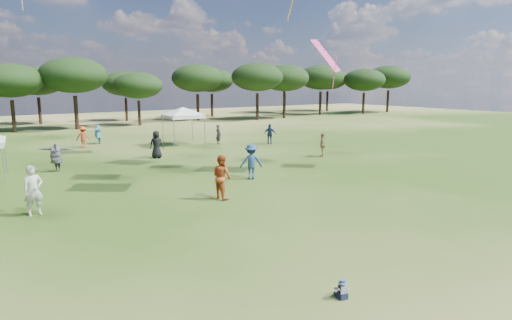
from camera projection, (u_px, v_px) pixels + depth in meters
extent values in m
cylinder|color=black|center=(13.00, 116.00, 42.58)|extent=(0.37, 0.37, 3.21)
ellipsoid|color=black|center=(10.00, 80.00, 41.96)|extent=(6.24, 6.24, 3.36)
cylinder|color=black|center=(76.00, 113.00, 45.39)|extent=(0.41, 0.41, 3.56)
ellipsoid|color=black|center=(74.00, 75.00, 44.70)|extent=(6.91, 6.91, 3.73)
cylinder|color=black|center=(139.00, 113.00, 49.55)|extent=(0.33, 0.33, 2.88)
ellipsoid|color=black|center=(138.00, 85.00, 48.98)|extent=(5.60, 5.60, 3.02)
cylinder|color=black|center=(198.00, 107.00, 56.33)|extent=(0.39, 0.39, 3.44)
ellipsoid|color=black|center=(197.00, 78.00, 55.66)|extent=(6.69, 6.69, 3.60)
cylinder|color=black|center=(257.00, 107.00, 56.88)|extent=(0.40, 0.40, 3.53)
ellipsoid|color=black|center=(257.00, 77.00, 56.19)|extent=(6.86, 6.86, 3.70)
cylinder|color=black|center=(284.00, 106.00, 59.90)|extent=(0.40, 0.40, 3.47)
ellipsoid|color=black|center=(285.00, 78.00, 59.22)|extent=(6.74, 6.74, 3.63)
cylinder|color=black|center=(320.00, 103.00, 66.24)|extent=(0.41, 0.41, 3.57)
ellipsoid|color=black|center=(321.00, 77.00, 65.54)|extent=(6.94, 6.94, 3.74)
cylinder|color=black|center=(363.00, 103.00, 68.27)|extent=(0.38, 0.38, 3.35)
ellipsoid|color=black|center=(364.00, 80.00, 67.61)|extent=(6.51, 6.51, 3.51)
cylinder|color=black|center=(388.00, 101.00, 72.23)|extent=(0.42, 0.42, 3.66)
ellipsoid|color=black|center=(389.00, 77.00, 71.51)|extent=(7.10, 7.10, 3.83)
cylinder|color=black|center=(40.00, 111.00, 50.89)|extent=(0.37, 0.37, 3.20)
ellipsoid|color=black|center=(37.00, 81.00, 50.27)|extent=(6.21, 6.21, 3.35)
cylinder|color=black|center=(126.00, 109.00, 55.46)|extent=(0.34, 0.34, 2.99)
ellipsoid|color=black|center=(125.00, 84.00, 54.87)|extent=(5.81, 5.81, 3.13)
cylinder|color=black|center=(212.00, 105.00, 62.80)|extent=(0.38, 0.38, 3.31)
ellipsoid|color=black|center=(212.00, 80.00, 62.15)|extent=(6.43, 6.43, 3.47)
cylinder|color=black|center=(284.00, 102.00, 70.62)|extent=(0.42, 0.42, 3.64)
ellipsoid|color=black|center=(284.00, 77.00, 69.90)|extent=(7.06, 7.06, 3.81)
cylinder|color=black|center=(327.00, 101.00, 75.14)|extent=(0.40, 0.40, 3.46)
ellipsoid|color=black|center=(328.00, 79.00, 74.46)|extent=(6.72, 6.72, 3.62)
cylinder|color=gray|center=(4.00, 164.00, 20.90)|extent=(0.06, 0.06, 1.93)
cylinder|color=gray|center=(6.00, 155.00, 23.45)|extent=(0.06, 0.06, 1.93)
cylinder|color=gray|center=(174.00, 133.00, 32.07)|extent=(0.06, 0.06, 2.35)
cylinder|color=gray|center=(205.00, 131.00, 33.35)|extent=(0.06, 0.06, 2.35)
cylinder|color=gray|center=(163.00, 130.00, 34.19)|extent=(0.06, 0.06, 2.35)
cylinder|color=gray|center=(192.00, 128.00, 35.47)|extent=(0.06, 0.06, 2.35)
cube|color=silver|center=(183.00, 116.00, 33.57)|extent=(2.82, 2.82, 0.25)
pyramid|color=silver|center=(183.00, 107.00, 33.44)|extent=(5.45, 5.45, 0.60)
cube|color=black|center=(342.00, 295.00, 9.81)|extent=(0.23, 0.23, 0.15)
cube|color=black|center=(337.00, 295.00, 9.92)|extent=(0.11, 0.19, 0.08)
cube|color=black|center=(342.00, 294.00, 9.97)|extent=(0.11, 0.19, 0.08)
cube|color=white|center=(343.00, 289.00, 9.78)|extent=(0.21, 0.17, 0.19)
cylinder|color=white|center=(337.00, 289.00, 9.79)|extent=(0.10, 0.19, 0.12)
cylinder|color=white|center=(346.00, 287.00, 9.87)|extent=(0.10, 0.19, 0.12)
sphere|color=#E0B293|center=(343.00, 284.00, 9.76)|extent=(0.13, 0.13, 0.13)
cone|color=#466DA5|center=(343.00, 282.00, 9.75)|extent=(0.22, 0.22, 0.02)
cylinder|color=#466DA5|center=(343.00, 281.00, 9.75)|extent=(0.14, 0.14, 0.06)
imported|color=#46464B|center=(56.00, 157.00, 23.73)|extent=(1.94, 1.55, 1.61)
imported|color=navy|center=(270.00, 134.00, 34.53)|extent=(0.94, 0.97, 1.63)
imported|color=navy|center=(251.00, 162.00, 21.88)|extent=(1.34, 1.07, 1.81)
imported|color=#2A687E|center=(98.00, 134.00, 34.58)|extent=(1.44, 1.95, 1.59)
imported|color=#AB441C|center=(222.00, 177.00, 18.17)|extent=(0.82, 1.00, 1.90)
imported|color=beige|center=(33.00, 190.00, 15.87)|extent=(0.75, 0.54, 1.90)
imported|color=#323136|center=(218.00, 134.00, 34.39)|extent=(0.41, 0.60, 1.61)
imported|color=#9A7D54|center=(323.00, 145.00, 28.55)|extent=(1.00, 0.89, 1.63)
imported|color=#A93D1C|center=(83.00, 137.00, 32.47)|extent=(1.23, 0.99, 1.67)
imported|color=black|center=(157.00, 144.00, 28.04)|extent=(1.06, 0.96, 1.82)
plane|color=#DB3679|center=(326.00, 56.00, 23.36)|extent=(2.74, 2.32, 1.95)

